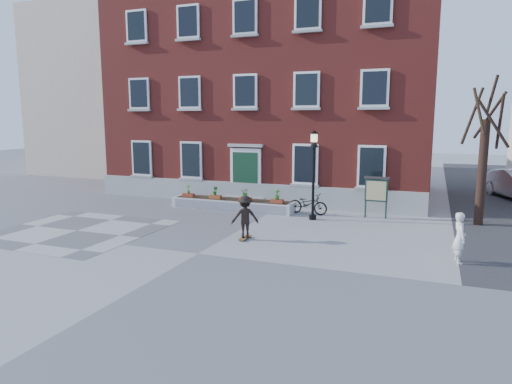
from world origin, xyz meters
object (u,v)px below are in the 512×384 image
at_px(lamp_post, 314,162).
at_px(skateboarder, 245,217).
at_px(bicycle, 308,204).
at_px(notice_board, 376,190).
at_px(bystander, 460,238).

xyz_separation_m(lamp_post, skateboarder, (-1.50, -4.17, -1.69)).
distance_m(bicycle, notice_board, 3.16).
height_order(bicycle, skateboarder, skateboarder).
xyz_separation_m(bystander, notice_board, (-3.18, 5.67, 0.47)).
bearing_deg(bicycle, skateboarder, 173.68).
height_order(bicycle, bystander, bystander).
xyz_separation_m(bicycle, notice_board, (3.05, 0.28, 0.77)).
relative_size(bystander, skateboarder, 0.97).
distance_m(bystander, skateboarder, 7.24).
relative_size(notice_board, skateboarder, 1.14).
height_order(bystander, skateboarder, skateboarder).
height_order(bystander, lamp_post, lamp_post).
bearing_deg(lamp_post, bicycle, 115.51).
bearing_deg(bicycle, lamp_post, -149.93).
bearing_deg(skateboarder, lamp_post, 70.21).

